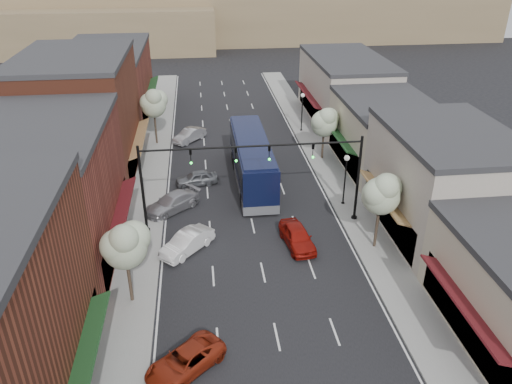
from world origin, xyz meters
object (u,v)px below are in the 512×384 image
object	(u,v)px
tree_left_far	(154,103)
parked_car_e	(189,135)
lamp_post_far	(302,106)
tree_left_near	(125,244)
signal_mast_right	(328,168)
lamp_post_near	(346,172)
tree_right_near	(382,193)
parked_car_d	(196,178)
parked_car_c	(172,203)
signal_mast_left	(175,175)
tree_right_far	(325,121)
parked_car_b	(187,242)
red_hatchback	(297,236)
parked_car_a	(185,361)
coach_bus	(252,160)

from	to	relation	value
tree_left_far	parked_car_e	distance (m)	5.23
lamp_post_far	tree_left_near	bearing A→B (deg)	-119.78
signal_mast_right	lamp_post_near	size ratio (longest dim) A/B	1.85
parked_car_e	signal_mast_right	bearing A→B (deg)	-19.36
signal_mast_right	tree_right_near	size ratio (longest dim) A/B	1.38
lamp_post_near	parked_car_e	bearing A→B (deg)	128.39
parked_car_d	lamp_post_far	bearing A→B (deg)	126.15
parked_car_e	parked_car_c	bearing A→B (deg)	-54.04
signal_mast_left	tree_right_far	bearing A→B (deg)	40.54
tree_left_near	parked_car_d	xyz separation A→B (m)	(4.05, 15.76, -3.58)
signal_mast_right	parked_car_d	distance (m)	13.10
tree_left_near	parked_car_c	distance (m)	11.97
parked_car_b	lamp_post_far	bearing A→B (deg)	103.45
red_hatchback	parked_car_c	world-z (taller)	red_hatchback
tree_right_near	lamp_post_near	world-z (taller)	tree_right_near
signal_mast_right	tree_left_far	size ratio (longest dim) A/B	1.34
tree_right_far	tree_left_near	distance (m)	25.99
red_hatchback	parked_car_a	distance (m)	13.34
lamp_post_far	red_hatchback	size ratio (longest dim) A/B	1.01
lamp_post_far	parked_car_e	xyz separation A→B (m)	(-12.63, -1.56, -2.32)
tree_left_near	tree_left_far	xyz separation A→B (m)	(-0.00, 26.00, 0.38)
signal_mast_right	lamp_post_far	size ratio (longest dim) A/B	1.85
red_hatchback	parked_car_a	world-z (taller)	red_hatchback
lamp_post_near	parked_car_d	size ratio (longest dim) A/B	1.18
tree_left_far	red_hatchback	xyz separation A→B (m)	(11.11, -21.00, -3.85)
parked_car_a	parked_car_e	distance (m)	32.25
tree_left_far	parked_car_e	xyz separation A→B (m)	(3.42, 0.50, -3.92)
tree_right_far	coach_bus	xyz separation A→B (m)	(-7.55, -4.10, -1.88)
tree_left_near	parked_car_c	xyz separation A→B (m)	(2.05, 11.26, -3.52)
signal_mast_left	red_hatchback	xyz separation A→B (m)	(8.48, -3.06, -3.87)
lamp_post_near	red_hatchback	size ratio (longest dim) A/B	1.01
lamp_post_far	tree_right_near	bearing A→B (deg)	-88.70
tree_right_far	lamp_post_far	distance (m)	8.13
tree_left_near	parked_car_c	bearing A→B (deg)	79.66
lamp_post_near	parked_car_d	bearing A→B (deg)	156.57
parked_car_a	lamp_post_near	bearing A→B (deg)	100.82
signal_mast_left	parked_car_e	distance (m)	18.88
tree_left_near	parked_car_c	size ratio (longest dim) A/B	1.17
signal_mast_right	tree_right_far	distance (m)	12.27
tree_left_near	tree_right_far	bearing A→B (deg)	50.31
tree_right_near	parked_car_d	xyz separation A→B (m)	(-12.55, 11.76, -3.81)
coach_bus	lamp_post_near	bearing A→B (deg)	-37.57
lamp_post_far	parked_car_b	size ratio (longest dim) A/B	1.02
tree_right_near	red_hatchback	bearing A→B (deg)	169.69
tree_right_far	parked_car_d	size ratio (longest dim) A/B	1.45
lamp_post_far	parked_car_b	world-z (taller)	lamp_post_far
lamp_post_near	parked_car_a	bearing A→B (deg)	-128.20
tree_left_near	parked_car_d	bearing A→B (deg)	75.57
signal_mast_right	parked_car_a	xyz separation A→B (m)	(-10.65, -13.81, -4.01)
parked_car_c	parked_car_d	world-z (taller)	parked_car_c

